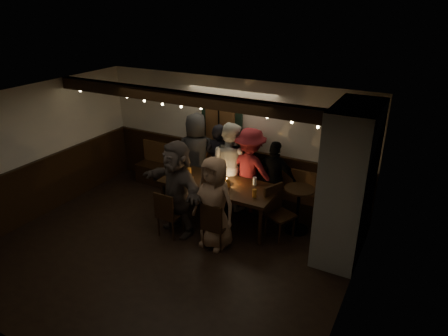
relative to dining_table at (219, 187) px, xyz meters
The scene contains 13 objects.
room 0.83m from the dining_table, ahead, with size 6.02×5.01×2.62m.
dining_table is the anchor object (origin of this frame).
chair_near_left 1.11m from the dining_table, 120.03° to the right, with size 0.41×0.41×0.90m.
chair_near_right 0.98m from the dining_table, 66.40° to the right, with size 0.42×0.42×0.89m.
chair_end 1.19m from the dining_table, ahead, with size 0.58×0.58×0.98m.
high_top 1.53m from the dining_table, 14.19° to the left, with size 0.55×0.55×0.88m.
person_a 1.26m from the dining_table, 141.65° to the left, with size 0.91×0.59×1.86m, color #28272A.
person_b 0.86m from the dining_table, 118.37° to the left, with size 0.63×0.41×1.72m, color black.
person_c 0.72m from the dining_table, 99.72° to the left, with size 0.88×0.69×1.81m, color silver.
person_d 0.78m from the dining_table, 64.72° to the left, with size 1.13×0.65×1.76m, color maroon.
person_e 1.12m from the dining_table, 41.77° to the left, with size 0.91×0.38×1.55m, color black.
person_f 0.86m from the dining_table, 124.75° to the right, with size 1.67×0.53×1.80m, color #433834.
person_g 0.85m from the dining_table, 66.26° to the right, with size 0.82×0.53×1.68m, color #926C53.
Camera 1 is at (3.64, -4.60, 4.10)m, focal length 32.00 mm.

